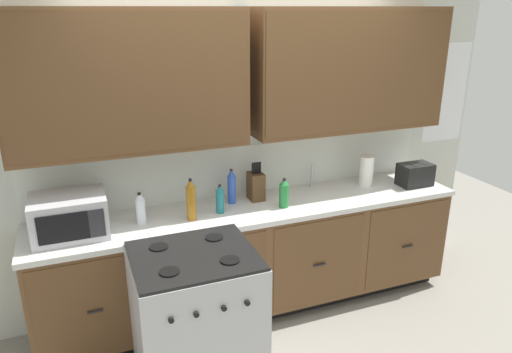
{
  "coord_description": "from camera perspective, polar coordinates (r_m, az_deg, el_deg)",
  "views": [
    {
      "loc": [
        -1.24,
        -2.88,
        2.35
      ],
      "look_at": [
        -0.0,
        0.27,
        1.16
      ],
      "focal_mm": 33.74,
      "sensor_mm": 36.0,
      "label": 1
    }
  ],
  "objects": [
    {
      "name": "counter_run",
      "position": [
        3.9,
        -0.1,
        -9.51
      ],
      "size": [
        3.34,
        0.64,
        0.91
      ],
      "color": "black",
      "rests_on": "ground_plane"
    },
    {
      "name": "bottle_teal",
      "position": [
        3.56,
        -4.29,
        -2.69
      ],
      "size": [
        0.06,
        0.06,
        0.22
      ],
      "color": "#1E707A",
      "rests_on": "counter_run"
    },
    {
      "name": "toaster",
      "position": [
        4.32,
        18.33,
        0.23
      ],
      "size": [
        0.28,
        0.18,
        0.19
      ],
      "color": "black",
      "rests_on": "counter_run"
    },
    {
      "name": "bottle_clear",
      "position": [
        3.47,
        -13.55,
        -3.7
      ],
      "size": [
        0.07,
        0.07,
        0.23
      ],
      "color": "silver",
      "rests_on": "counter_run"
    },
    {
      "name": "stove_range",
      "position": [
        3.23,
        -7.05,
        -16.47
      ],
      "size": [
        0.76,
        0.68,
        0.95
      ],
      "color": "#B7B7BC",
      "rests_on": "ground_plane"
    },
    {
      "name": "wall_unit",
      "position": [
        3.66,
        -1.23,
        8.44
      ],
      "size": [
        4.51,
        0.4,
        2.45
      ],
      "color": "silver",
      "rests_on": "ground_plane"
    },
    {
      "name": "microwave",
      "position": [
        3.42,
        -21.26,
        -4.41
      ],
      "size": [
        0.48,
        0.37,
        0.28
      ],
      "color": "#B7B7BC",
      "rests_on": "counter_run"
    },
    {
      "name": "paper_towel_roll",
      "position": [
        4.19,
        12.97,
        0.64
      ],
      "size": [
        0.12,
        0.12,
        0.26
      ],
      "primitive_type": "cylinder",
      "color": "white",
      "rests_on": "counter_run"
    },
    {
      "name": "bottle_blue",
      "position": [
        3.71,
        -2.92,
        -1.21
      ],
      "size": [
        0.06,
        0.06,
        0.28
      ],
      "color": "blue",
      "rests_on": "counter_run"
    },
    {
      "name": "knife_block",
      "position": [
        3.79,
        -0.02,
        -1.09
      ],
      "size": [
        0.11,
        0.14,
        0.31
      ],
      "color": "#52361E",
      "rests_on": "counter_run"
    },
    {
      "name": "ground_plane",
      "position": [
        3.92,
        1.54,
        -17.48
      ],
      "size": [
        8.28,
        8.28,
        0.0
      ],
      "primitive_type": "plane",
      "color": "gray"
    },
    {
      "name": "bottle_green",
      "position": [
        3.65,
        3.34,
        -1.98
      ],
      "size": [
        0.07,
        0.07,
        0.23
      ],
      "color": "#237A38",
      "rests_on": "counter_run"
    },
    {
      "name": "bottle_amber",
      "position": [
        3.45,
        -7.71,
        -2.76
      ],
      "size": [
        0.07,
        0.07,
        0.31
      ],
      "color": "#9E6619",
      "rests_on": "counter_run"
    },
    {
      "name": "sink_faucet",
      "position": [
        4.08,
        6.65,
        0.09
      ],
      "size": [
        0.02,
        0.02,
        0.2
      ],
      "primitive_type": "cylinder",
      "color": "#B2B5BA",
      "rests_on": "counter_run"
    }
  ]
}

